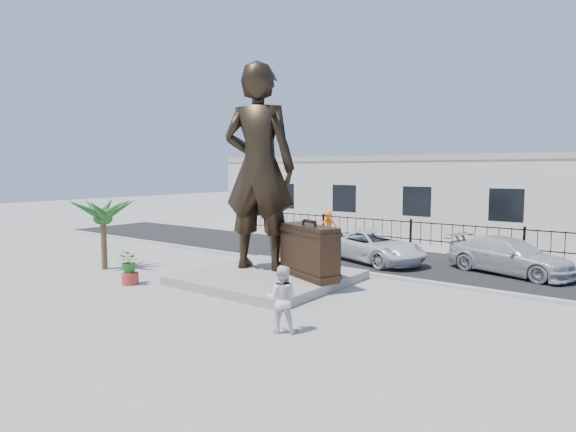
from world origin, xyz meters
name	(u,v)px	position (x,y,z in m)	size (l,w,h in m)	color
ground	(250,292)	(0.00, 0.00, 0.00)	(100.00, 100.00, 0.00)	#9E9991
street	(368,256)	(0.00, 8.00, 0.01)	(40.00, 7.00, 0.01)	black
curb	(326,268)	(0.00, 4.50, 0.06)	(40.00, 0.25, 0.12)	#A5A399
far_sidewalk	(404,245)	(0.00, 12.00, 0.01)	(40.00, 2.50, 0.02)	#9E9991
plinth	(268,277)	(-0.50, 1.50, 0.15)	(5.20, 5.20, 0.30)	gray
fence	(411,232)	(0.00, 12.80, 0.60)	(22.00, 0.10, 1.20)	black
building	(439,198)	(0.00, 17.00, 2.20)	(28.00, 7.00, 4.40)	silver
statue	(259,168)	(-1.29, 1.97, 3.97)	(2.68, 1.76, 7.34)	black
suitcase	(309,251)	(1.01, 1.82, 1.18)	(2.50, 0.80, 1.76)	black
tourist	(282,299)	(3.09, -2.34, 0.81)	(0.79, 0.62, 1.63)	silver
car_white	(374,246)	(0.78, 6.99, 0.67)	(2.20, 4.78, 1.33)	silver
car_silver	(510,256)	(5.94, 7.94, 0.68)	(1.88, 4.63, 1.35)	#B3B7B8
worker	(328,224)	(-4.58, 11.89, 0.80)	(1.01, 0.58, 1.56)	orange
palm_tree	(105,269)	(-6.97, -0.75, 0.00)	(1.80, 1.80, 3.20)	#1E501D
planter	(130,279)	(-4.00, -1.65, 0.20)	(0.56, 0.56, 0.40)	#AD372D
shrub	(130,261)	(-4.00, -1.65, 0.80)	(0.71, 0.62, 0.79)	#277124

